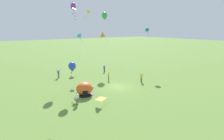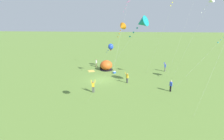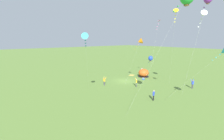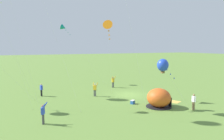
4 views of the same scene
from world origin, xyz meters
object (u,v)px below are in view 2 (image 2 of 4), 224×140
cooler_box (114,72)px  person_with_toddler (127,77)px  person_center_field (165,67)px  person_strolling (171,85)px  person_near_tent (93,86)px  kite_blue (111,47)px  kite_teal (142,23)px  kite_pink (127,6)px  popup_tent (106,65)px  person_watching_sky (96,63)px  kite_orange (122,27)px  kite_white (210,1)px

cooler_box → person_with_toddler: bearing=25.7°
person_center_field → person_strolling: (11.08, -1.24, -0.03)m
person_near_tent → kite_blue: bearing=175.6°
kite_teal → kite_blue: bearing=-166.8°
person_strolling → kite_pink: 17.22m
popup_tent → person_watching_sky: popup_tent is taller
person_center_field → kite_orange: kite_orange is taller
person_watching_sky → kite_teal: bearing=20.7°
popup_tent → person_with_toddler: (7.87, 4.62, 0.00)m
person_near_tent → person_with_toddler: (-4.63, 4.90, 0.00)m
kite_pink → kite_blue: kite_pink is taller
kite_orange → kite_pink: size_ratio=0.71×
person_strolling → kite_white: kite_white is taller
kite_white → kite_orange: bearing=-100.9°
person_with_toddler → kite_white: size_ratio=0.14×
kite_white → kite_teal: bearing=-41.1°
kite_pink → kite_blue: 9.08m
popup_tent → kite_blue: 4.21m
kite_white → kite_pink: (-7.64, -11.96, 0.05)m
cooler_box → kite_blue: size_ratio=0.12×
person_strolling → person_near_tent: bearing=-82.3°
kite_teal → kite_pink: size_ratio=0.76×
person_with_toddler → kite_pink: 13.91m
person_watching_sky → kite_teal: size_ratio=0.16×
person_center_field → person_near_tent: same height
person_strolling → person_near_tent: (1.53, -11.42, 0.03)m
person_with_toddler → kite_white: bearing=87.4°
person_with_toddler → kite_orange: kite_orange is taller
popup_tent → person_near_tent: bearing=-1.3°
popup_tent → person_strolling: bearing=45.5°
person_strolling → kite_blue: (-12.52, -10.34, 3.86)m
person_near_tent → kite_blue: size_ratio=0.34×
kite_pink → kite_blue: bearing=-124.7°
kite_blue → person_watching_sky: bearing=-104.6°
person_with_toddler → kite_white: 16.55m
person_center_field → popup_tent: bearing=-89.5°
kite_orange → kite_blue: bearing=-160.3°
kite_orange → kite_teal: 14.38m
person_near_tent → kite_teal: (7.61, 6.16, 9.01)m
person_with_toddler → person_strolling: bearing=64.6°
kite_white → kite_pink: bearing=-122.5°
kite_orange → cooler_box: bearing=-156.9°
cooler_box → kite_white: bearing=66.9°
person_strolling → cooler_box: bearing=-133.2°
popup_tent → kite_white: kite_white is taller
kite_orange → kite_white: kite_white is taller
kite_teal → kite_blue: 22.86m
cooler_box → kite_pink: size_ratio=0.05×
cooler_box → kite_blue: kite_blue is taller
person_center_field → kite_pink: size_ratio=0.13×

